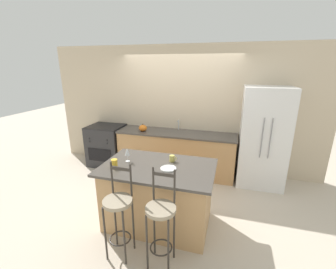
# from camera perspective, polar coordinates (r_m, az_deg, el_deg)

# --- Properties ---
(ground_plane) EXTENTS (18.00, 18.00, 0.00)m
(ground_plane) POSITION_cam_1_polar(r_m,az_deg,el_deg) (4.78, 0.85, -11.26)
(ground_plane) COLOR beige
(wall_back) EXTENTS (6.00, 0.07, 2.70)m
(wall_back) POSITION_cam_1_polar(r_m,az_deg,el_deg) (4.98, 3.05, 6.41)
(wall_back) COLOR beige
(wall_back) RESTS_ON ground_plane
(back_counter) EXTENTS (2.52, 0.68, 0.92)m
(back_counter) POSITION_cam_1_polar(r_m,az_deg,el_deg) (4.92, 2.03, -4.51)
(back_counter) COLOR tan
(back_counter) RESTS_ON ground_plane
(sink_faucet) EXTENTS (0.02, 0.13, 0.22)m
(sink_faucet) POSITION_cam_1_polar(r_m,az_deg,el_deg) (4.92, 2.67, 2.77)
(sink_faucet) COLOR #ADAFB5
(sink_faucet) RESTS_ON back_counter
(kitchen_island) EXTENTS (1.58, 1.00, 0.93)m
(kitchen_island) POSITION_cam_1_polar(r_m,az_deg,el_deg) (3.39, -2.48, -15.07)
(kitchen_island) COLOR tan
(kitchen_island) RESTS_ON ground_plane
(refrigerator) EXTENTS (0.86, 0.70, 1.92)m
(refrigerator) POSITION_cam_1_polar(r_m,az_deg,el_deg) (4.64, 23.03, -0.75)
(refrigerator) COLOR white
(refrigerator) RESTS_ON ground_plane
(oven_range) EXTENTS (0.78, 0.69, 0.94)m
(oven_range) POSITION_cam_1_polar(r_m,az_deg,el_deg) (5.51, -15.22, -2.60)
(oven_range) COLOR #28282B
(oven_range) RESTS_ON ground_plane
(bar_stool_near) EXTENTS (0.35, 0.35, 1.20)m
(bar_stool_near) POSITION_cam_1_polar(r_m,az_deg,el_deg) (2.87, -12.43, -18.30)
(bar_stool_near) COLOR #332D28
(bar_stool_near) RESTS_ON ground_plane
(bar_stool_far) EXTENTS (0.35, 0.35, 1.20)m
(bar_stool_far) POSITION_cam_1_polar(r_m,az_deg,el_deg) (2.69, -1.79, -20.52)
(bar_stool_far) COLOR #332D28
(bar_stool_far) RESTS_ON ground_plane
(dinner_plate) EXTENTS (0.22, 0.22, 0.02)m
(dinner_plate) POSITION_cam_1_polar(r_m,az_deg,el_deg) (3.09, 0.11, -8.58)
(dinner_plate) COLOR white
(dinner_plate) RESTS_ON kitchen_island
(wine_glass) EXTENTS (0.07, 0.07, 0.21)m
(wine_glass) POSITION_cam_1_polar(r_m,az_deg,el_deg) (3.32, -10.33, -4.38)
(wine_glass) COLOR white
(wine_glass) RESTS_ON kitchen_island
(coffee_mug) EXTENTS (0.11, 0.08, 0.09)m
(coffee_mug) POSITION_cam_1_polar(r_m,az_deg,el_deg) (3.30, 1.08, -6.09)
(coffee_mug) COLOR #C1B251
(coffee_mug) RESTS_ON kitchen_island
(tumbler_cup) EXTENTS (0.09, 0.09, 0.12)m
(tumbler_cup) POSITION_cam_1_polar(r_m,az_deg,el_deg) (3.20, -13.47, -7.13)
(tumbler_cup) COLOR gold
(tumbler_cup) RESTS_ON kitchen_island
(pumpkin_decoration) EXTENTS (0.17, 0.17, 0.16)m
(pumpkin_decoration) POSITION_cam_1_polar(r_m,az_deg,el_deg) (4.86, -6.40, 1.65)
(pumpkin_decoration) COLOR orange
(pumpkin_decoration) RESTS_ON back_counter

